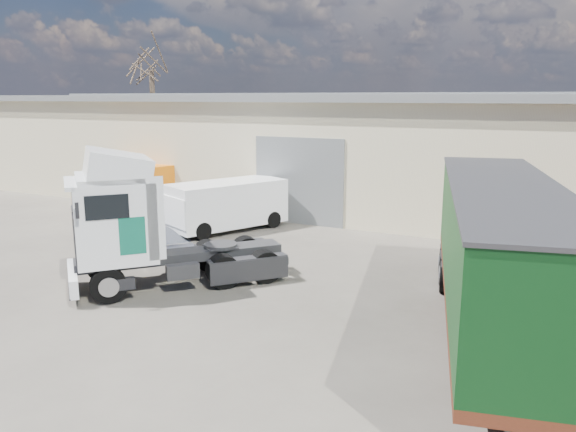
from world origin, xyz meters
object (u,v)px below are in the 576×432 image
at_px(bare_tree, 151,56).
at_px(tractor_unit, 143,229).
at_px(panel_van, 223,206).
at_px(orange_skip, 144,189).
at_px(box_trailer, 499,246).

distance_m(bare_tree, tractor_unit, 25.55).
bearing_deg(panel_van, orange_skip, -175.80).
height_order(bare_tree, orange_skip, bare_tree).
relative_size(box_trailer, orange_skip, 2.78).
xyz_separation_m(tractor_unit, panel_van, (-1.84, 6.72, -0.65)).
bearing_deg(tractor_unit, bare_tree, 170.26).
xyz_separation_m(box_trailer, orange_skip, (-16.95, 8.16, -1.19)).
bearing_deg(bare_tree, orange_skip, -52.35).
bearing_deg(bare_tree, box_trailer, -36.49).
relative_size(tractor_unit, box_trailer, 0.54).
relative_size(bare_tree, orange_skip, 2.51).
distance_m(panel_van, orange_skip, 6.38).
bearing_deg(orange_skip, panel_van, -4.59).
bearing_deg(orange_skip, bare_tree, 143.73).
xyz_separation_m(bare_tree, box_trailer, (24.82, -18.36, -5.81)).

